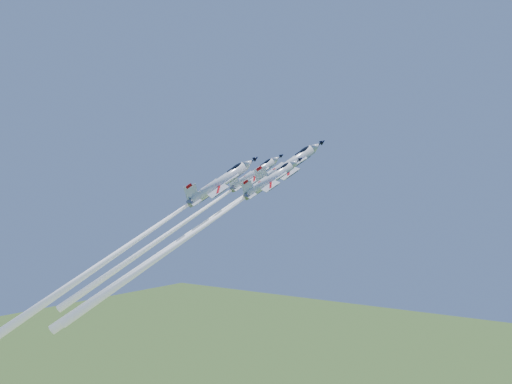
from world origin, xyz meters
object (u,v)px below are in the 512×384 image
Objects in this scene: jet_right at (193,233)px; jet_lead at (201,226)px; jet_slot at (131,244)px; jet_left at (181,225)px.

jet_lead is at bearing 155.36° from jet_right.
jet_right is (3.66, -6.55, -0.98)m from jet_lead.
jet_lead reaches higher than jet_slot.
jet_lead reaches higher than jet_right.
jet_left is 0.90× the size of jet_slot.
jet_slot is (0.07, -14.31, -3.06)m from jet_left.
jet_lead is at bearing 16.19° from jet_left.
jet_slot is at bearing -123.34° from jet_right.
jet_left is (-8.71, 3.17, -0.20)m from jet_lead.
jet_lead is 1.22× the size of jet_right.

